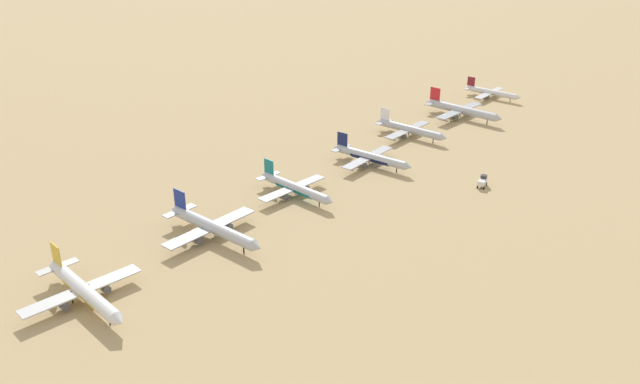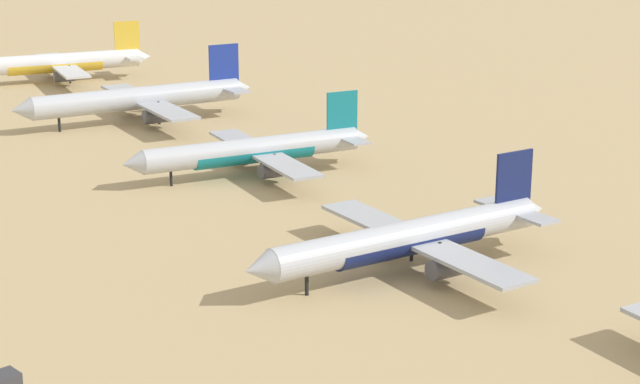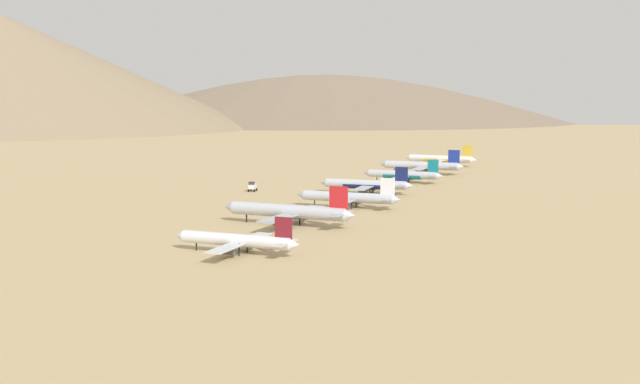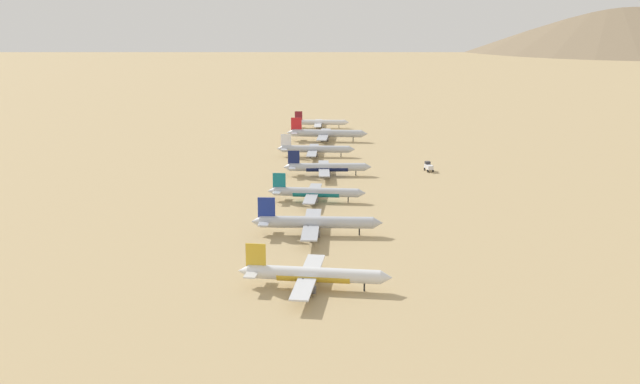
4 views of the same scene
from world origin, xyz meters
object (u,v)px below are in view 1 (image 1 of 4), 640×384
at_px(parked_jet_0, 83,290).
at_px(service_truck, 483,181).
at_px(parked_jet_4, 409,129).
at_px(parked_jet_3, 370,157).
at_px(parked_jet_5, 461,110).
at_px(parked_jet_1, 212,227).
at_px(parked_jet_2, 295,188).
at_px(parked_jet_6, 491,92).

height_order(parked_jet_0, service_truck, parked_jet_0).
bearing_deg(parked_jet_4, parked_jet_0, -88.41).
height_order(parked_jet_3, parked_jet_5, parked_jet_5).
xyz_separation_m(parked_jet_1, parked_jet_2, (-1.03, 38.87, -0.57)).
bearing_deg(parked_jet_6, parked_jet_0, -89.00).
bearing_deg(service_truck, parked_jet_3, -167.71).
distance_m(parked_jet_0, parked_jet_2, 83.09).
bearing_deg(parked_jet_5, parked_jet_0, -90.01).
relative_size(parked_jet_0, parked_jet_2, 1.11).
distance_m(parked_jet_1, parked_jet_3, 79.33).
height_order(parked_jet_6, service_truck, parked_jet_6).
height_order(parked_jet_5, service_truck, parked_jet_5).
bearing_deg(parked_jet_5, parked_jet_3, -88.88).
bearing_deg(parked_jet_2, parked_jet_1, -88.47).
height_order(parked_jet_4, parked_jet_6, parked_jet_4).
distance_m(parked_jet_2, parked_jet_5, 116.48).
bearing_deg(parked_jet_3, parked_jet_2, -94.71).
distance_m(parked_jet_0, parked_jet_5, 199.54).
distance_m(parked_jet_3, parked_jet_5, 76.05).
bearing_deg(parked_jet_1, parked_jet_0, -89.00).
bearing_deg(parked_jet_4, parked_jet_3, -80.95).
relative_size(parked_jet_3, parked_jet_5, 0.88).
height_order(parked_jet_0, parked_jet_1, parked_jet_1).
relative_size(parked_jet_0, parked_jet_3, 1.08).
bearing_deg(parked_jet_1, parked_jet_4, 91.82).
relative_size(parked_jet_6, service_truck, 5.80).
xyz_separation_m(parked_jet_3, parked_jet_4, (-6.01, 37.71, 0.01)).
bearing_deg(parked_jet_3, parked_jet_5, 91.12).
distance_m(parked_jet_0, parked_jet_1, 44.21).
bearing_deg(parked_jet_5, parked_jet_4, -96.73).
height_order(parked_jet_1, parked_jet_3, parked_jet_1).
height_order(parked_jet_0, parked_jet_6, parked_jet_0).
xyz_separation_m(parked_jet_0, parked_jet_5, (0.04, 199.54, 0.26)).
bearing_deg(parked_jet_2, parked_jet_6, 90.87).
xyz_separation_m(parked_jet_0, parked_jet_3, (1.52, 123.50, -0.27)).
bearing_deg(parked_jet_1, parked_jet_2, 91.53).
xyz_separation_m(parked_jet_0, parked_jet_1, (-0.77, 44.21, 0.20)).
xyz_separation_m(parked_jet_3, parked_jet_6, (-5.69, 115.92, -0.35)).
height_order(parked_jet_0, parked_jet_2, parked_jet_0).
bearing_deg(parked_jet_0, parked_jet_5, 89.99).
bearing_deg(parked_jet_4, service_truck, -29.92).
height_order(parked_jet_1, parked_jet_5, parked_jet_5).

